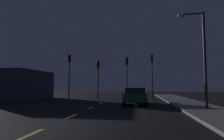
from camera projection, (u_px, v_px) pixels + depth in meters
ground_plane at (92, 107)px, 14.32m from camera, size 80.00×80.00×0.00m
sidewalk_curb_right at (199, 108)px, 13.26m from camera, size 3.00×40.00×0.15m
lane_stripe_nearest at (30, 135)px, 6.23m from camera, size 0.16×1.60×0.01m
lane_stripe_second at (72, 116)px, 9.97m from camera, size 0.16×1.60×0.01m
lane_stripe_third at (90, 108)px, 13.72m from camera, size 0.16×1.60×0.01m
lane_stripe_fourth at (101, 103)px, 17.47m from camera, size 0.16×1.60×0.01m
traffic_signal_far_left at (69, 68)px, 23.98m from camera, size 0.32×0.38×5.40m
traffic_signal_center_left at (98, 72)px, 23.42m from camera, size 0.32×0.38×4.57m
traffic_signal_center_right at (127, 70)px, 22.95m from camera, size 0.32×0.38×4.94m
traffic_signal_far_right at (152, 68)px, 22.56m from camera, size 0.32×0.38×5.25m
car_stopped_ahead at (135, 96)px, 16.55m from camera, size 1.92×4.55×1.41m
street_lamp_right at (200, 50)px, 13.00m from camera, size 1.77×0.36×6.58m
storefront_left at (20, 85)px, 22.76m from camera, size 4.97×7.67×3.35m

